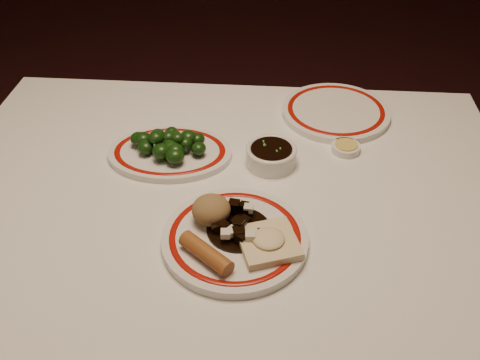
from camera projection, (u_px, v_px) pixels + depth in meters
name	position (u px, v px, depth m)	size (l,w,h in m)	color
dining_table	(226.00, 226.00, 1.14)	(1.20, 0.90, 0.75)	white
main_plate	(235.00, 238.00, 0.97)	(0.32, 0.32, 0.02)	white
rice_mound	(211.00, 210.00, 0.98)	(0.07, 0.07, 0.05)	olive
spring_roll	(206.00, 253.00, 0.91)	(0.03, 0.03, 0.11)	#965625
fried_wonton	(268.00, 242.00, 0.94)	(0.13, 0.13, 0.03)	beige
stirfry_heap	(238.00, 226.00, 0.97)	(0.12, 0.12, 0.03)	black
broccoli_plate	(170.00, 153.00, 1.18)	(0.28, 0.24, 0.02)	white
broccoli_pile	(170.00, 143.00, 1.15)	(0.17, 0.13, 0.05)	#23471C
soy_bowl	(271.00, 156.00, 1.15)	(0.11, 0.11, 0.04)	white
sweet_sour_dish	(278.00, 153.00, 1.18)	(0.06, 0.06, 0.02)	white
mustard_dish	(346.00, 148.00, 1.19)	(0.06, 0.06, 0.02)	white
far_plate	(336.00, 111.00, 1.31)	(0.35, 0.35, 0.02)	white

